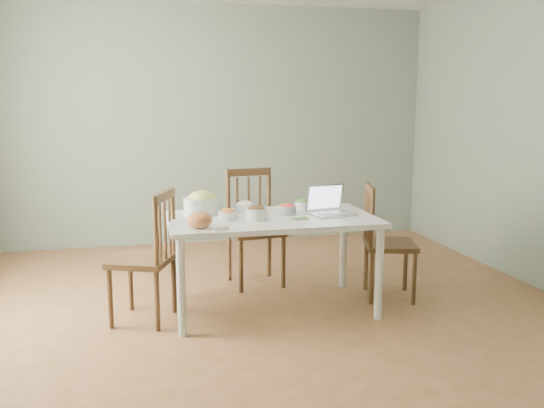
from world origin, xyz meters
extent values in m
cube|color=brown|center=(0.00, 0.00, 0.00)|extent=(5.00, 5.00, 0.00)
cube|color=slate|center=(0.00, 2.50, 1.35)|extent=(5.00, 0.00, 2.70)
cube|color=slate|center=(0.00, -2.50, 1.35)|extent=(5.00, 0.00, 2.70)
ellipsoid|color=#CA7F48|center=(-0.46, -0.11, 0.80)|extent=(0.20, 0.20, 0.12)
cube|color=beige|center=(-0.32, -0.22, 0.75)|extent=(0.10, 0.03, 0.03)
cylinder|color=tan|center=(0.47, 0.50, 0.75)|extent=(0.24, 0.24, 0.02)
camera|label=1|loc=(-0.84, -3.94, 1.58)|focal=37.06mm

